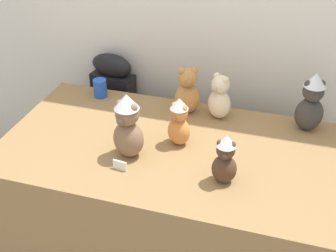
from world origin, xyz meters
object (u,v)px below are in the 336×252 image
teddy_bear_caramel (187,92)px  teddy_bear_ginger (179,122)px  teddy_bear_mocha (128,127)px  display_table (168,200)px  teddy_bear_cream (220,98)px  teddy_bear_cocoa (225,159)px  instrument_case (116,116)px  party_cup_blue (100,88)px  teddy_bear_charcoal (311,103)px

teddy_bear_caramel → teddy_bear_ginger: 0.32m
teddy_bear_mocha → teddy_bear_ginger: size_ratio=1.29×
display_table → teddy_bear_caramel: bearing=88.8°
teddy_bear_cream → display_table: bearing=-85.7°
teddy_bear_mocha → teddy_bear_cocoa: (0.48, -0.06, -0.04)m
display_table → teddy_bear_ginger: size_ratio=6.46×
instrument_case → party_cup_blue: 0.40m
teddy_bear_caramel → teddy_bear_ginger: teddy_bear_caramel is taller
display_table → instrument_case: instrument_case is taller
display_table → teddy_bear_caramel: size_ratio=6.12×
teddy_bear_cocoa → teddy_bear_caramel: bearing=118.2°
teddy_bear_charcoal → teddy_bear_cocoa: size_ratio=1.31×
teddy_bear_ginger → display_table: bearing=-121.5°
teddy_bear_caramel → party_cup_blue: bearing=154.6°
teddy_bear_cream → instrument_case: bearing=-165.9°
instrument_case → teddy_bear_mocha: size_ratio=2.70×
teddy_bear_caramel → teddy_bear_charcoal: size_ratio=0.85×
display_table → teddy_bear_cocoa: size_ratio=6.79×
teddy_bear_caramel → party_cup_blue: size_ratio=2.54×
teddy_bear_mocha → teddy_bear_ginger: (0.21, 0.17, -0.04)m
teddy_bear_caramel → teddy_bear_cream: size_ratio=1.06×
teddy_bear_caramel → teddy_bear_cocoa: teddy_bear_caramel is taller
teddy_bear_caramel → teddy_bear_cream: bearing=-22.9°
instrument_case → teddy_bear_ginger: teddy_bear_ginger is taller
teddy_bear_charcoal → instrument_case: bearing=149.6°
teddy_bear_cocoa → party_cup_blue: (-0.86, 0.57, -0.07)m
teddy_bear_cocoa → party_cup_blue: teddy_bear_cocoa is taller
teddy_bear_mocha → teddy_bear_charcoal: teddy_bear_mocha is taller
teddy_bear_caramel → teddy_bear_cream: 0.18m
teddy_bear_caramel → teddy_bear_ginger: size_ratio=1.06×
teddy_bear_caramel → teddy_bear_mocha: bearing=-131.9°
teddy_bear_ginger → party_cup_blue: (-0.59, 0.34, -0.07)m
teddy_bear_cocoa → teddy_bear_ginger: bearing=138.5°
teddy_bear_charcoal → teddy_bear_ginger: bearing=-171.6°
teddy_bear_ginger → teddy_bear_charcoal: bearing=47.5°
display_table → teddy_bear_cocoa: (0.32, -0.19, 0.49)m
display_table → teddy_bear_mocha: bearing=-141.4°
instrument_case → teddy_bear_charcoal: size_ratio=2.80×
display_table → party_cup_blue: 0.78m
teddy_bear_caramel → display_table: bearing=-113.8°
teddy_bear_cream → teddy_bear_mocha: bearing=-93.5°
teddy_bear_mocha → teddy_bear_cocoa: size_ratio=1.36×
instrument_case → teddy_bear_cream: size_ratio=3.50×
teddy_bear_mocha → teddy_bear_charcoal: 0.96m
instrument_case → teddy_bear_cream: 0.88m
teddy_bear_charcoal → teddy_bear_cream: teddy_bear_charcoal is taller
teddy_bear_caramel → teddy_bear_cream: (0.18, -0.00, -0.01)m
teddy_bear_charcoal → teddy_bear_cocoa: (-0.35, -0.56, -0.04)m
display_table → teddy_bear_caramel: 0.61m
teddy_bear_mocha → teddy_bear_cocoa: teddy_bear_mocha is taller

